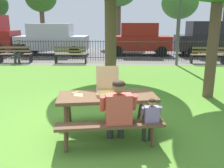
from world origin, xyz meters
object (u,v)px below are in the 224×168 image
object	(u,v)px
adult_at_table	(118,110)
person_on_park_bench	(19,50)
pizza_slice_on_table	(78,94)
park_bench_center	(71,55)
child_at_table	(150,117)
parked_car_center	(139,39)
picnic_table_foreground	(107,104)
far_tree_midright	(180,2)
parked_car_left	(52,39)
lamp_post_walkway	(180,8)
pizza_box_open	(108,88)
park_bench_right	(207,55)
parked_car_right	(214,38)
park_bench_left	(15,55)

from	to	relation	value
adult_at_table	person_on_park_bench	world-z (taller)	same
pizza_slice_on_table	park_bench_center	size ratio (longest dim) A/B	0.16
child_at_table	park_bench_center	distance (m)	8.96
park_bench_center	parked_car_center	xyz separation A→B (m)	(3.70, 3.17, 0.59)
park_bench_center	pizza_slice_on_table	bearing A→B (deg)	-77.94
picnic_table_foreground	far_tree_midright	bearing A→B (deg)	72.99
picnic_table_foreground	child_at_table	bearing A→B (deg)	-29.73
child_at_table	park_bench_center	size ratio (longest dim) A/B	0.54
pizza_slice_on_table	parked_car_left	world-z (taller)	parked_car_left
lamp_post_walkway	park_bench_center	bearing A→B (deg)	175.52
pizza_box_open	park_bench_right	world-z (taller)	pizza_box_open
parked_car_left	parked_car_right	size ratio (longest dim) A/B	0.95
lamp_post_walkway	person_on_park_bench	bearing A→B (deg)	176.88
park_bench_right	parked_car_center	bearing A→B (deg)	135.15
pizza_box_open	person_on_park_bench	world-z (taller)	pizza_box_open
picnic_table_foreground	person_on_park_bench	size ratio (longest dim) A/B	1.67
park_bench_center	park_bench_right	distance (m)	6.89
adult_at_table	park_bench_center	bearing A→B (deg)	106.16
child_at_table	park_bench_left	size ratio (longest dim) A/B	0.53
person_on_park_bench	parked_car_center	world-z (taller)	parked_car_center
child_at_table	park_bench_center	world-z (taller)	child_at_table
adult_at_table	child_at_table	bearing A→B (deg)	5.18
parked_car_center	far_tree_midright	size ratio (longest dim) A/B	0.80
parked_car_left	person_on_park_bench	bearing A→B (deg)	-105.84
picnic_table_foreground	parked_car_left	distance (m)	11.88
pizza_slice_on_table	picnic_table_foreground	bearing A→B (deg)	-2.58
person_on_park_bench	child_at_table	bearing A→B (deg)	-56.20
park_bench_right	lamp_post_walkway	world-z (taller)	lamp_post_walkway
park_bench_right	far_tree_midright	xyz separation A→B (m)	(0.52, 8.82, 3.14)
park_bench_right	person_on_park_bench	size ratio (longest dim) A/B	1.37
park_bench_left	lamp_post_walkway	xyz separation A→B (m)	(8.12, -0.41, 2.25)
parked_car_right	park_bench_center	bearing A→B (deg)	-159.22
lamp_post_walkway	parked_car_right	xyz separation A→B (m)	(3.07, 3.58, -1.56)
person_on_park_bench	park_bench_right	bearing A→B (deg)	-0.11
parked_car_left	park_bench_center	bearing A→B (deg)	-60.93
parked_car_center	lamp_post_walkway	bearing A→B (deg)	-66.28
picnic_table_foreground	far_tree_midright	world-z (taller)	far_tree_midright
park_bench_right	parked_car_left	distance (m)	9.23
person_on_park_bench	far_tree_midright	xyz separation A→B (m)	(10.06, 8.80, 2.89)
picnic_table_foreground	parked_car_center	world-z (taller)	parked_car_center
child_at_table	far_tree_midright	distance (m)	18.07
parked_car_left	far_tree_midright	world-z (taller)	far_tree_midright
parked_car_center	parked_car_right	distance (m)	4.65
pizza_slice_on_table	park_bench_left	xyz separation A→B (m)	(-4.55, 7.98, -0.36)
park_bench_right	person_on_park_bench	bearing A→B (deg)	179.89
parked_car_left	adult_at_table	bearing A→B (deg)	-70.09
parked_car_left	child_at_table	bearing A→B (deg)	-67.67
adult_at_table	far_tree_midright	xyz separation A→B (m)	(4.95, 17.31, 2.89)
picnic_table_foreground	person_on_park_bench	bearing A→B (deg)	121.46
park_bench_left	pizza_slice_on_table	bearing A→B (deg)	-60.32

